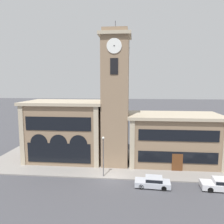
{
  "coord_description": "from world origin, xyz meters",
  "views": [
    {
      "loc": [
        2.65,
        -26.99,
        12.48
      ],
      "look_at": [
        -0.3,
        3.47,
        8.45
      ],
      "focal_mm": 35.0,
      "sensor_mm": 36.0,
      "label": 1
    }
  ],
  "objects": [
    {
      "name": "sidewalk_kerb",
      "position": [
        0.0,
        6.43,
        0.07
      ],
      "size": [
        39.48,
        12.86,
        0.15
      ],
      "color": "gray",
      "rests_on": "ground_plane"
    },
    {
      "name": "street_lamp",
      "position": [
        -1.17,
        0.55,
        3.74
      ],
      "size": [
        0.36,
        0.36,
        5.42
      ],
      "color": "#4C4C51",
      "rests_on": "sidewalk_kerb"
    },
    {
      "name": "clock_tower",
      "position": [
        0.0,
        5.42,
        10.12
      ],
      "size": [
        4.6,
        4.6,
        21.33
      ],
      "color": "#897056",
      "rests_on": "ground_plane"
    },
    {
      "name": "parked_car_mid",
      "position": [
        13.21,
        -1.6,
        0.73
      ],
      "size": [
        4.81,
        2.13,
        1.4
      ],
      "rotation": [
        0.0,
        0.0,
        3.08
      ],
      "color": "silver",
      "rests_on": "ground_plane"
    },
    {
      "name": "ground_plane",
      "position": [
        0.0,
        0.0,
        0.0
      ],
      "size": [
        300.0,
        300.0,
        0.0
      ],
      "primitive_type": "plane",
      "color": "#424247"
    },
    {
      "name": "town_hall_right_wing",
      "position": [
        9.0,
        7.14,
        3.91
      ],
      "size": [
        14.19,
        8.09,
        7.75
      ],
      "color": "#897056",
      "rests_on": "ground_plane"
    },
    {
      "name": "parked_car_near",
      "position": [
        5.17,
        -1.6,
        0.67
      ],
      "size": [
        4.32,
        2.01,
        1.28
      ],
      "rotation": [
        0.0,
        0.0,
        3.08
      ],
      "color": "#B2B7C1",
      "rests_on": "ground_plane"
    },
    {
      "name": "town_hall_left_wing",
      "position": [
        -8.24,
        7.13,
        4.85
      ],
      "size": [
        12.68,
        8.09,
        9.65
      ],
      "color": "#897056",
      "rests_on": "ground_plane"
    }
  ]
}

